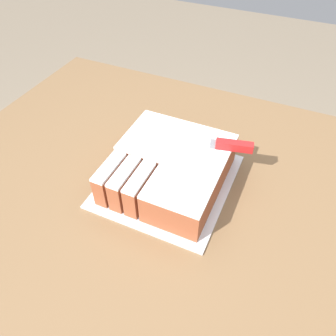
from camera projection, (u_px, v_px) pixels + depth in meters
ground_plane at (173, 330)px, 1.47m from camera, size 8.00×8.00×0.00m
countertop at (174, 284)px, 1.15m from camera, size 1.40×1.10×0.91m
cake_board at (168, 181)px, 0.87m from camera, size 0.32×0.34×0.01m
cake at (170, 167)px, 0.84m from camera, size 0.28×0.30×0.09m
knife at (220, 144)px, 0.82m from camera, size 0.31×0.09×0.02m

